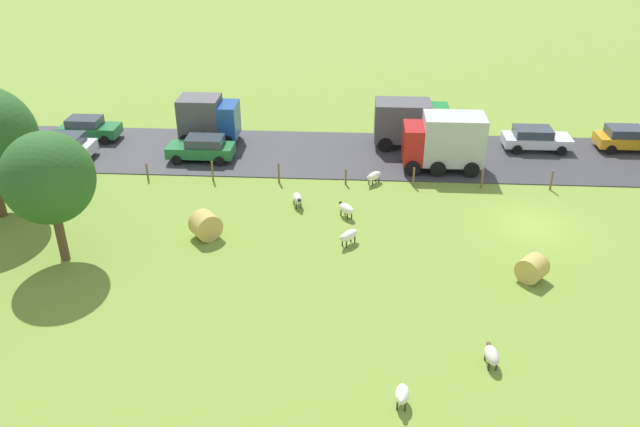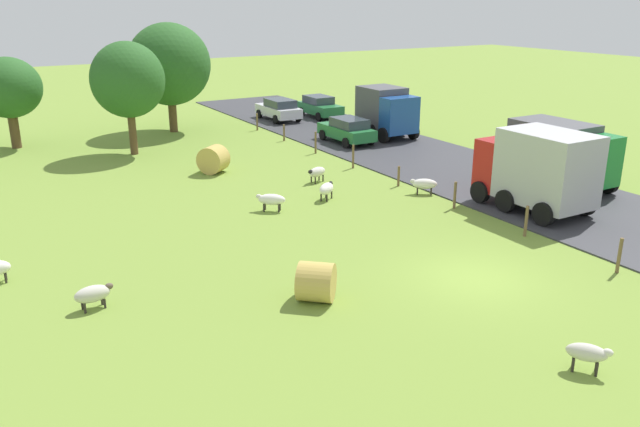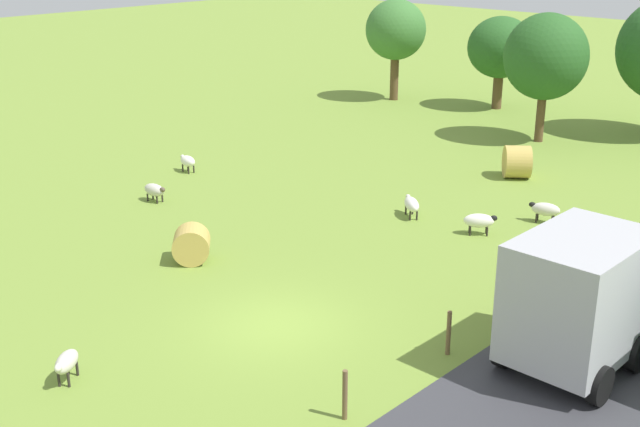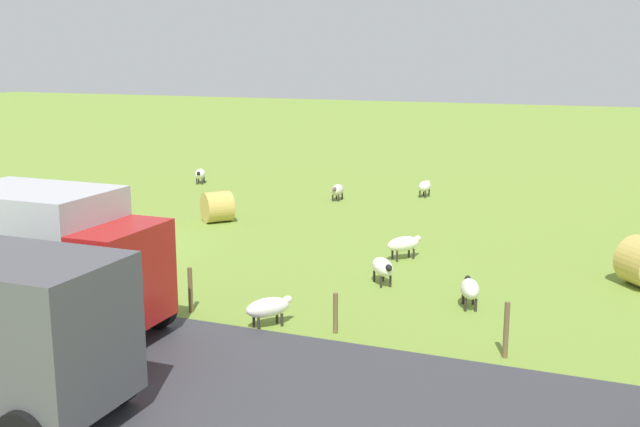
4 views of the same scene
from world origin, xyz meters
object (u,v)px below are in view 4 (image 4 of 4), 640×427
at_px(sheep_5, 383,267).
at_px(truck_0, 53,259).
at_px(sheep_1, 200,174).
at_px(sheep_6, 15,214).
at_px(sheep_3, 470,289).
at_px(hay_bale_0, 217,207).
at_px(sheep_2, 268,307).
at_px(sheep_4, 337,190).
at_px(sheep_0, 425,186).
at_px(sheep_7, 404,244).

relative_size(sheep_5, truck_0, 0.24).
distance_m(sheep_1, sheep_6, 11.42).
relative_size(sheep_1, sheep_3, 1.07).
bearing_deg(hay_bale_0, sheep_3, 59.66).
height_order(sheep_2, sheep_4, sheep_2).
distance_m(sheep_3, sheep_6, 18.38).
relative_size(sheep_3, hay_bale_0, 0.99).
bearing_deg(sheep_5, sheep_1, -133.36).
xyz_separation_m(sheep_1, sheep_6, (11.32, -1.48, 0.03)).
bearing_deg(sheep_3, hay_bale_0, -120.34).
xyz_separation_m(sheep_6, truck_0, (8.67, 9.48, 1.38)).
xyz_separation_m(sheep_0, truck_0, (20.68, -3.62, 1.40)).
bearing_deg(sheep_3, sheep_5, -111.74).
bearing_deg(sheep_4, hay_bale_0, -25.50).
bearing_deg(sheep_0, sheep_2, 2.33).
bearing_deg(sheep_2, sheep_1, -144.81).
relative_size(sheep_0, sheep_5, 0.88).
distance_m(sheep_1, sheep_4, 8.31).
distance_m(sheep_5, sheep_6, 15.50).
relative_size(sheep_1, truck_0, 0.26).
bearing_deg(truck_0, sheep_6, -132.44).
height_order(sheep_3, truck_0, truck_0).
xyz_separation_m(sheep_6, hay_bale_0, (-3.73, 6.79, 0.08)).
bearing_deg(sheep_2, sheep_4, -165.16).
bearing_deg(sheep_6, hay_bale_0, 118.82).
xyz_separation_m(sheep_3, sheep_6, (-2.92, -18.15, 0.01)).
height_order(sheep_1, sheep_7, sheep_7).
bearing_deg(sheep_1, sheep_2, 35.19).
relative_size(sheep_0, sheep_7, 0.84).
bearing_deg(truck_0, sheep_0, 170.07).
bearing_deg(sheep_2, sheep_3, 127.43).
distance_m(sheep_0, sheep_5, 14.01).
height_order(sheep_7, hay_bale_0, hay_bale_0).
xyz_separation_m(sheep_0, sheep_5, (13.82, 2.29, 0.02)).
xyz_separation_m(sheep_0, sheep_7, (10.93, 2.10, 0.01)).
bearing_deg(sheep_0, sheep_6, -47.50).
bearing_deg(sheep_7, sheep_4, -147.11).
xyz_separation_m(sheep_7, truck_0, (9.74, -5.72, 1.38)).
xyz_separation_m(sheep_1, hay_bale_0, (7.59, 5.31, 0.11)).
xyz_separation_m(sheep_6, sheep_7, (-1.07, 15.20, -0.01)).
relative_size(sheep_2, sheep_7, 0.98).
height_order(sheep_1, sheep_5, sheep_5).
relative_size(sheep_2, sheep_3, 1.00).
relative_size(sheep_1, hay_bale_0, 1.07).
height_order(sheep_2, hay_bale_0, hay_bale_0).
distance_m(sheep_3, truck_0, 10.49).
bearing_deg(hay_bale_0, sheep_5, 57.18).
xyz_separation_m(sheep_0, sheep_4, (2.31, -3.47, -0.02)).
xyz_separation_m(sheep_7, hay_bale_0, (-2.66, -8.42, 0.09)).
bearing_deg(sheep_7, sheep_6, -85.97).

